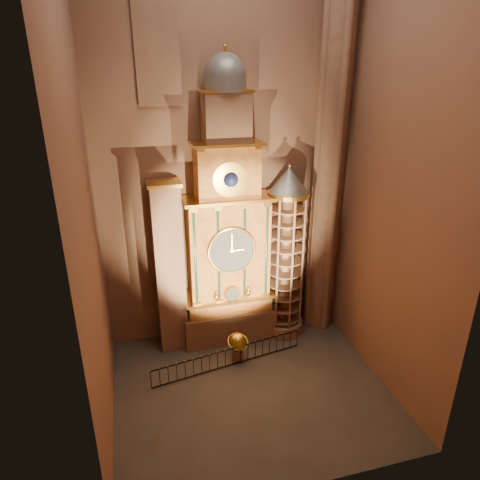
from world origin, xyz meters
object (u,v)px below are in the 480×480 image
object	(u,v)px
astronomical_clock	(228,238)
portrait_tower	(170,268)
iron_railing	(229,358)
stair_turret	(286,256)
celestial_globe	(238,345)

from	to	relation	value
astronomical_clock	portrait_tower	distance (m)	3.73
astronomical_clock	iron_railing	world-z (taller)	astronomical_clock
portrait_tower	stair_turret	xyz separation A→B (m)	(6.90, -0.28, 0.12)
astronomical_clock	stair_turret	world-z (taller)	astronomical_clock
astronomical_clock	stair_turret	size ratio (longest dim) A/B	1.55
portrait_tower	astronomical_clock	bearing A→B (deg)	-0.29
portrait_tower	stair_turret	world-z (taller)	stair_turret
portrait_tower	iron_railing	world-z (taller)	portrait_tower
celestial_globe	stair_turret	bearing A→B (deg)	31.81
portrait_tower	stair_turret	distance (m)	6.91
stair_turret	celestial_globe	bearing A→B (deg)	-148.19
portrait_tower	celestial_globe	bearing A→B (deg)	-36.37
stair_turret	celestial_globe	size ratio (longest dim) A/B	6.21
astronomical_clock	stair_turret	xyz separation A→B (m)	(3.50, -0.26, -1.41)
stair_turret	celestial_globe	world-z (taller)	stair_turret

